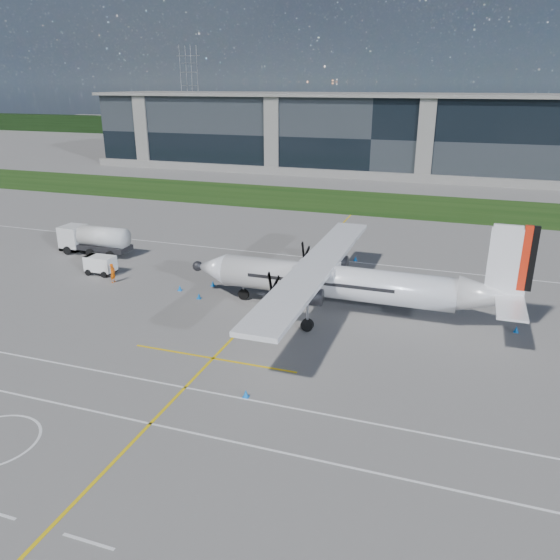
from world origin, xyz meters
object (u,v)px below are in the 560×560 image
object	(u,v)px
turboprop_aircraft	(347,264)
safety_cone_nose_port	(199,296)
pylon_west	(190,90)
safety_cone_tail	(516,329)
safety_cone_portwing	(246,393)
baggage_tug	(101,265)
fuel_tanker_truck	(90,240)
safety_cone_fwd	(180,288)
ground_crew_person	(113,272)
safety_cone_nose_stbd	(213,283)
safety_cone_stbdwing	(355,258)

from	to	relation	value
turboprop_aircraft	safety_cone_nose_port	size ratio (longest dim) A/B	55.84
pylon_west	safety_cone_tail	size ratio (longest dim) A/B	60.00
safety_cone_tail	safety_cone_portwing	world-z (taller)	same
baggage_tug	safety_cone_portwing	bearing A→B (deg)	-36.24
fuel_tanker_truck	safety_cone_portwing	bearing A→B (deg)	-38.40
turboprop_aircraft	safety_cone_fwd	size ratio (longest dim) A/B	55.84
pylon_west	baggage_tug	bearing A→B (deg)	-65.64
ground_crew_person	safety_cone_nose_stbd	xyz separation A→B (m)	(9.29, 2.11, -0.79)
baggage_tug	safety_cone_fwd	world-z (taller)	baggage_tug
ground_crew_person	safety_cone_tail	distance (m)	35.21
ground_crew_person	safety_cone_stbdwing	bearing A→B (deg)	-56.19
safety_cone_nose_port	ground_crew_person	bearing A→B (deg)	173.29
safety_cone_tail	safety_cone_portwing	size ratio (longest dim) A/B	1.00
baggage_tug	safety_cone_fwd	bearing A→B (deg)	-9.15
safety_cone_tail	baggage_tug	bearing A→B (deg)	178.31
safety_cone_fwd	safety_cone_nose_port	size ratio (longest dim) A/B	1.00
safety_cone_fwd	safety_cone_tail	bearing A→B (deg)	0.85
pylon_west	safety_cone_stbdwing	bearing A→B (deg)	-56.25
turboprop_aircraft	safety_cone_nose_stbd	xyz separation A→B (m)	(-12.93, 2.15, -3.94)
turboprop_aircraft	safety_cone_tail	xyz separation A→B (m)	(12.97, 0.56, -3.94)
safety_cone_tail	pylon_west	bearing A→B (deg)	125.37
turboprop_aircraft	ground_crew_person	size ratio (longest dim) A/B	13.39
pylon_west	ground_crew_person	world-z (taller)	pylon_west
safety_cone_stbdwing	safety_cone_tail	bearing A→B (deg)	-41.76
fuel_tanker_truck	safety_cone_nose_port	size ratio (longest dim) A/B	16.74
ground_crew_person	safety_cone_stbdwing	distance (m)	24.54
baggage_tug	safety_cone_stbdwing	xyz separation A→B (m)	(22.77, 12.25, -0.66)
baggage_tug	ground_crew_person	world-z (taller)	ground_crew_person
safety_cone_portwing	safety_cone_nose_stbd	bearing A→B (deg)	121.33
ground_crew_person	safety_cone_tail	size ratio (longest dim) A/B	4.17
safety_cone_tail	safety_cone_fwd	xyz separation A→B (m)	(-28.23, -0.42, 0.00)
baggage_tug	safety_cone_nose_stbd	world-z (taller)	baggage_tug
safety_cone_nose_stbd	fuel_tanker_truck	bearing A→B (deg)	163.85
baggage_tug	ground_crew_person	size ratio (longest dim) A/B	1.45
ground_crew_person	safety_cone_nose_port	distance (m)	9.60
safety_cone_nose_port	pylon_west	bearing A→B (deg)	117.76
turboprop_aircraft	safety_cone_stbdwing	distance (m)	14.60
pylon_west	ground_crew_person	size ratio (longest dim) A/B	14.39
safety_cone_stbdwing	safety_cone_nose_port	bearing A→B (deg)	-125.59
ground_crew_person	safety_cone_nose_stbd	distance (m)	9.56
pylon_west	fuel_tanker_truck	distance (m)	151.35
safety_cone_nose_port	baggage_tug	bearing A→B (deg)	167.16
pylon_west	safety_cone_portwing	size ratio (longest dim) A/B	60.00
turboprop_aircraft	baggage_tug	bearing A→B (deg)	176.14
safety_cone_portwing	safety_cone_nose_port	bearing A→B (deg)	126.54
safety_cone_nose_stbd	safety_cone_stbdwing	xyz separation A→B (m)	(10.94, 11.77, 0.00)
baggage_tug	safety_cone_stbdwing	size ratio (longest dim) A/B	6.04
safety_cone_stbdwing	baggage_tug	bearing A→B (deg)	-151.72
safety_cone_fwd	ground_crew_person	bearing A→B (deg)	-179.22
safety_cone_portwing	pylon_west	bearing A→B (deg)	118.56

